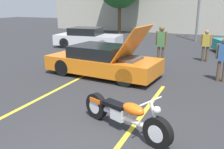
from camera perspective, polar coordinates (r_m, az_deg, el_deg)
The scene contains 9 objects.
parking_stripe_foreground at distance 8.01m, azimuth -16.51°, elevation -5.42°, with size 0.12×5.55×0.01m, color yellow.
parking_stripe_middle at distance 6.52m, azimuth 6.35°, elevation -9.82°, with size 0.12×5.55×0.01m, color yellow.
far_building at distance 27.18m, azimuth 19.90°, elevation 13.94°, with size 32.00×4.20×4.40m.
motorcycle at distance 5.72m, azimuth 2.68°, elevation -9.18°, with size 2.42×1.17×0.97m.
show_car_hood_open at distance 10.05m, azimuth -2.03°, elevation 3.10°, with size 4.68×2.30×2.07m.
parked_car_left_row at distance 16.84m, azimuth -5.55°, elevation 8.31°, with size 4.45×2.25×1.31m.
spectator_near_motorcycle at distance 13.34m, azimuth 20.69°, elevation 6.74°, with size 0.52×0.21×1.59m.
spectator_by_show_car at distance 11.81m, azimuth 11.19°, elevation 7.28°, with size 0.52×0.24×1.85m.
spectator_midground at distance 10.03m, azimuth 24.04°, elevation 3.83°, with size 0.52×0.21×1.63m.
Camera 1 is at (2.06, -3.61, 2.82)m, focal length 40.00 mm.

